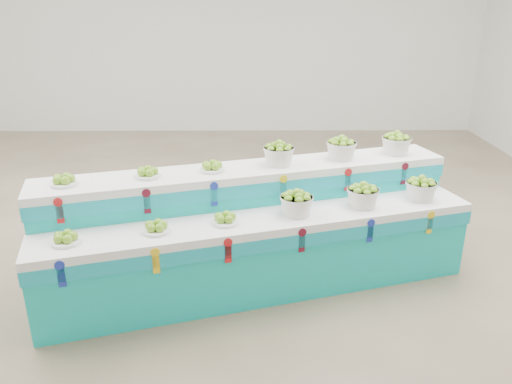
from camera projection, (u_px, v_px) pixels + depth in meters
ground at (188, 247)px, 5.22m from camera, size 10.00×10.00×0.00m
back_wall at (215, 25)px, 9.16m from camera, size 10.00×0.00×10.00m
display_stand at (256, 229)px, 4.43m from camera, size 3.91×2.00×1.02m
plate_lower_left at (65, 237)px, 3.71m from camera, size 0.28×0.28×0.10m
plate_lower_mid at (156, 226)px, 3.89m from camera, size 0.28×0.28×0.10m
plate_lower_right at (225, 218)px, 4.04m from camera, size 0.28×0.28×0.10m
basket_lower_left at (296, 203)px, 4.19m from camera, size 0.35×0.35×0.21m
basket_lower_mid at (363, 195)px, 4.36m from camera, size 0.35×0.35×0.21m
basket_lower_right at (421, 188)px, 4.51m from camera, size 0.35×0.35×0.21m
plate_upper_left at (64, 179)px, 4.02m from camera, size 0.28×0.28×0.10m
plate_upper_mid at (147, 172)px, 4.20m from camera, size 0.28×0.28×0.10m
plate_upper_right at (212, 166)px, 4.35m from camera, size 0.28×0.28×0.10m
basket_upper_left at (279, 154)px, 4.50m from camera, size 0.35×0.35×0.21m
basket_upper_mid at (341, 148)px, 4.67m from camera, size 0.35×0.35×0.21m
basket_upper_right at (396, 143)px, 4.82m from camera, size 0.35×0.35×0.21m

